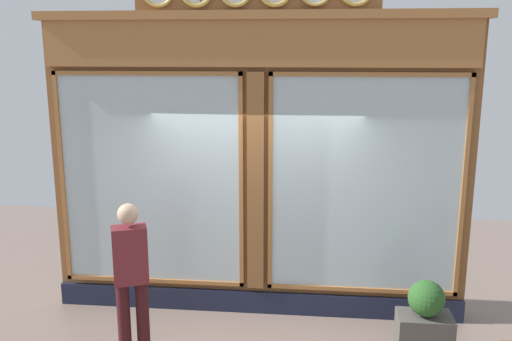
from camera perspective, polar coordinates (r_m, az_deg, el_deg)
The scene contains 4 objects.
shop_facade at distance 6.66m, azimuth 0.11°, elevation 0.65°, with size 5.16×0.42×4.18m.
pedestrian at distance 6.07m, azimuth -12.84°, elevation -10.28°, with size 0.42×0.34×1.69m.
planter_box at distance 6.25m, azimuth 16.97°, elevation -16.44°, with size 0.56×0.36×0.56m, color #4C4742.
planter_shrub at distance 6.05m, azimuth 17.26°, elevation -12.55°, with size 0.38×0.38×0.38m, color #285623.
Camera 1 is at (-0.66, 6.36, 3.26)m, focal length 38.57 mm.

